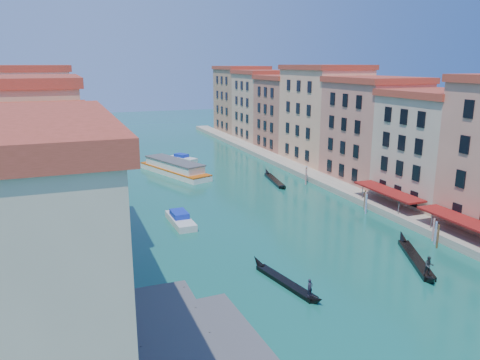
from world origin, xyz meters
The scene contains 11 objects.
left_bank_palazzos centered at (-26.00, 64.68, 9.71)m, with size 12.80×128.40×21.00m.
right_bank_palazzos centered at (30.00, 65.00, 9.75)m, with size 12.80×128.40×21.00m.
quay centered at (22.00, 65.00, 0.50)m, with size 4.00×140.00×1.00m, color gray.
restaurant_awnings centered at (22.19, 23.00, 2.99)m, with size 3.20×44.55×3.12m.
mooring_poles_right centered at (19.10, 28.80, 1.30)m, with size 1.44×54.24×3.20m.
vaporetto_far centered at (-1.75, 73.47, 1.27)m, with size 10.54×19.36×2.83m.
gondola_fore centered at (-2.46, 23.01, 0.38)m, with size 3.07×11.38×2.28m.
gondola_right centered at (13.34, 22.58, 0.51)m, with size 6.64×12.60×2.69m.
gondola_far centered at (14.13, 61.08, 0.39)m, with size 3.15×13.30×1.89m.
motorboat_mid centered at (-7.77, 44.45, 0.63)m, with size 2.62×7.83×1.61m.
motorboat_far centered at (3.01, 85.82, 0.58)m, with size 5.47×7.41×1.49m.
Camera 1 is at (-21.86, -14.99, 21.30)m, focal length 35.00 mm.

